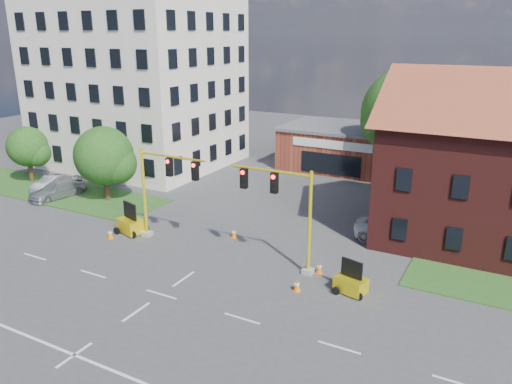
% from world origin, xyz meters
% --- Properties ---
extents(ground, '(120.00, 120.00, 0.00)m').
position_xyz_m(ground, '(0.00, 0.00, 0.00)').
color(ground, '#3F3F41').
rests_on(ground, ground).
extents(grass_verge_nw, '(22.00, 6.00, 0.08)m').
position_xyz_m(grass_verge_nw, '(-20.00, 10.00, 0.04)').
color(grass_verge_nw, '#224B1C').
rests_on(grass_verge_nw, ground).
extents(lane_markings, '(60.00, 36.00, 0.01)m').
position_xyz_m(lane_markings, '(0.00, -3.00, 0.01)').
color(lane_markings, silver).
rests_on(lane_markings, ground).
extents(office_block, '(18.40, 15.40, 20.60)m').
position_xyz_m(office_block, '(-20.00, 21.90, 10.31)').
color(office_block, beige).
rests_on(office_block, ground).
extents(brick_shop, '(12.40, 8.40, 4.30)m').
position_xyz_m(brick_shop, '(0.00, 29.98, 2.16)').
color(brick_shop, maroon).
rests_on(brick_shop, ground).
extents(tree_large, '(8.39, 7.99, 10.56)m').
position_xyz_m(tree_large, '(6.91, 27.08, 6.28)').
color(tree_large, '#332012').
rests_on(tree_large, ground).
extents(tree_nw_front, '(5.07, 4.83, 6.22)m').
position_xyz_m(tree_nw_front, '(-13.75, 10.58, 3.64)').
color(tree_nw_front, '#332012').
rests_on(tree_nw_front, ground).
extents(tree_nw_rear, '(3.87, 3.68, 5.26)m').
position_xyz_m(tree_nw_rear, '(-23.81, 11.08, 3.26)').
color(tree_nw_rear, '#332012').
rests_on(tree_nw_rear, ground).
extents(signal_mast_west, '(5.30, 0.60, 6.20)m').
position_xyz_m(signal_mast_west, '(-4.36, 6.00, 3.92)').
color(signal_mast_west, gray).
rests_on(signal_mast_west, ground).
extents(signal_mast_east, '(5.30, 0.60, 6.20)m').
position_xyz_m(signal_mast_east, '(4.36, 6.00, 3.92)').
color(signal_mast_east, gray).
rests_on(signal_mast_east, ground).
extents(trailer_west, '(2.17, 1.76, 2.14)m').
position_xyz_m(trailer_west, '(-7.29, 5.87, 0.67)').
color(trailer_west, yellow).
rests_on(trailer_west, ground).
extents(trailer_east, '(1.84, 1.45, 1.85)m').
position_xyz_m(trailer_east, '(8.89, 5.00, 0.58)').
color(trailer_east, yellow).
rests_on(trailer_east, ground).
extents(cone_a, '(0.40, 0.40, 0.70)m').
position_xyz_m(cone_a, '(-7.90, 4.43, 0.34)').
color(cone_a, orange).
rests_on(cone_a, ground).
extents(cone_b, '(0.40, 0.40, 0.70)m').
position_xyz_m(cone_b, '(-0.51, 8.53, 0.34)').
color(cone_b, orange).
rests_on(cone_b, ground).
extents(cone_c, '(0.40, 0.40, 0.70)m').
position_xyz_m(cone_c, '(6.27, 3.79, 0.34)').
color(cone_c, orange).
rests_on(cone_c, ground).
extents(cone_d, '(0.40, 0.40, 0.70)m').
position_xyz_m(cone_d, '(6.56, 6.33, 0.34)').
color(cone_d, orange).
rests_on(cone_d, ground).
extents(pickup_white, '(5.54, 3.11, 1.46)m').
position_xyz_m(pickup_white, '(9.22, 13.27, 0.73)').
color(pickup_white, white).
rests_on(pickup_white, ground).
extents(sedan_silver_front, '(1.99, 4.19, 1.33)m').
position_xyz_m(sedan_silver_front, '(-20.28, 10.06, 0.66)').
color(sedan_silver_front, '#9FA0A6').
rests_on(sedan_silver_front, ground).
extents(sedan_silver_rear, '(2.85, 5.16, 1.41)m').
position_xyz_m(sedan_silver_rear, '(-18.16, 8.92, 0.71)').
color(sedan_silver_rear, '#9FA0A6').
rests_on(sedan_silver_rear, ground).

